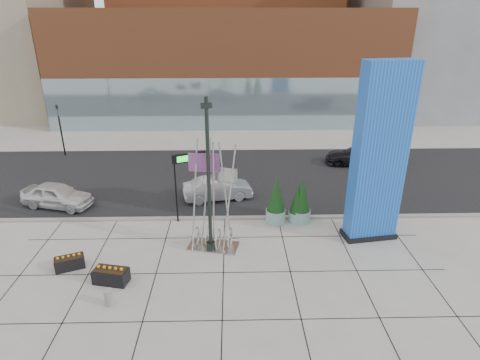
{
  "coord_description": "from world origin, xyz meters",
  "views": [
    {
      "loc": [
        1.4,
        -15.85,
        10.81
      ],
      "look_at": [
        1.81,
        2.0,
        3.22
      ],
      "focal_mm": 30.0,
      "sensor_mm": 36.0,
      "label": 1
    }
  ],
  "objects_px": {
    "car_silver_mid": "(218,189)",
    "concrete_bollard": "(109,297)",
    "public_art_sculpture": "(213,221)",
    "overhead_street_sign": "(187,165)",
    "lamp_post": "(209,193)",
    "car_white_west": "(57,195)",
    "blue_pylon": "(379,159)"
  },
  "relations": [
    {
      "from": "lamp_post",
      "to": "public_art_sculpture",
      "type": "distance_m",
      "value": 1.66
    },
    {
      "from": "overhead_street_sign",
      "to": "car_silver_mid",
      "type": "xyz_separation_m",
      "value": [
        1.48,
        2.8,
        -2.63
      ]
    },
    {
      "from": "car_white_west",
      "to": "concrete_bollard",
      "type": "bearing_deg",
      "value": -133.33
    },
    {
      "from": "car_white_west",
      "to": "car_silver_mid",
      "type": "height_order",
      "value": "car_white_west"
    },
    {
      "from": "overhead_street_sign",
      "to": "concrete_bollard",
      "type": "bearing_deg",
      "value": -134.64
    },
    {
      "from": "lamp_post",
      "to": "car_white_west",
      "type": "relative_size",
      "value": 1.78
    },
    {
      "from": "lamp_post",
      "to": "concrete_bollard",
      "type": "distance_m",
      "value": 6.06
    },
    {
      "from": "overhead_street_sign",
      "to": "car_white_west",
      "type": "xyz_separation_m",
      "value": [
        -7.98,
        2.0,
        -2.6
      ]
    },
    {
      "from": "overhead_street_sign",
      "to": "car_silver_mid",
      "type": "height_order",
      "value": "overhead_street_sign"
    },
    {
      "from": "blue_pylon",
      "to": "concrete_bollard",
      "type": "xyz_separation_m",
      "value": [
        -11.94,
        -4.99,
        -3.92
      ]
    },
    {
      "from": "lamp_post",
      "to": "car_white_west",
      "type": "xyz_separation_m",
      "value": [
        -9.29,
        4.99,
        -2.35
      ]
    },
    {
      "from": "concrete_bollard",
      "to": "car_white_west",
      "type": "xyz_separation_m",
      "value": [
        -5.43,
        8.8,
        0.36
      ]
    },
    {
      "from": "public_art_sculpture",
      "to": "car_silver_mid",
      "type": "bearing_deg",
      "value": 101.88
    },
    {
      "from": "lamp_post",
      "to": "overhead_street_sign",
      "type": "height_order",
      "value": "lamp_post"
    },
    {
      "from": "blue_pylon",
      "to": "lamp_post",
      "type": "relative_size",
      "value": 1.18
    },
    {
      "from": "public_art_sculpture",
      "to": "car_silver_mid",
      "type": "height_order",
      "value": "public_art_sculpture"
    },
    {
      "from": "car_white_west",
      "to": "car_silver_mid",
      "type": "distance_m",
      "value": 9.5
    },
    {
      "from": "blue_pylon",
      "to": "car_silver_mid",
      "type": "height_order",
      "value": "blue_pylon"
    },
    {
      "from": "car_silver_mid",
      "to": "lamp_post",
      "type": "bearing_deg",
      "value": 166.54
    },
    {
      "from": "blue_pylon",
      "to": "car_white_west",
      "type": "height_order",
      "value": "blue_pylon"
    },
    {
      "from": "concrete_bollard",
      "to": "car_white_west",
      "type": "bearing_deg",
      "value": 121.68
    },
    {
      "from": "blue_pylon",
      "to": "public_art_sculpture",
      "type": "height_order",
      "value": "blue_pylon"
    },
    {
      "from": "public_art_sculpture",
      "to": "car_white_west",
      "type": "distance_m",
      "value": 10.52
    },
    {
      "from": "blue_pylon",
      "to": "public_art_sculpture",
      "type": "relative_size",
      "value": 1.6
    },
    {
      "from": "concrete_bollard",
      "to": "car_white_west",
      "type": "height_order",
      "value": "car_white_west"
    },
    {
      "from": "car_white_west",
      "to": "lamp_post",
      "type": "bearing_deg",
      "value": -103.28
    },
    {
      "from": "car_silver_mid",
      "to": "concrete_bollard",
      "type": "bearing_deg",
      "value": 145.5
    },
    {
      "from": "blue_pylon",
      "to": "lamp_post",
      "type": "height_order",
      "value": "blue_pylon"
    },
    {
      "from": "lamp_post",
      "to": "public_art_sculpture",
      "type": "bearing_deg",
      "value": 70.42
    },
    {
      "from": "lamp_post",
      "to": "car_white_west",
      "type": "distance_m",
      "value": 10.8
    },
    {
      "from": "overhead_street_sign",
      "to": "car_silver_mid",
      "type": "relative_size",
      "value": 0.93
    },
    {
      "from": "concrete_bollard",
      "to": "car_silver_mid",
      "type": "relative_size",
      "value": 0.17
    }
  ]
}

